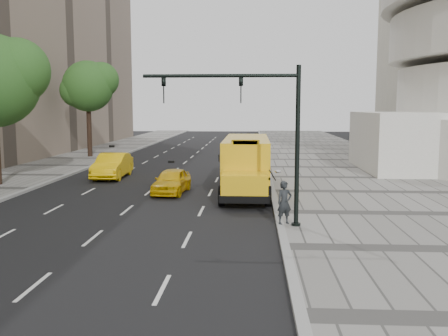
# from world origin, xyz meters

# --- Properties ---
(ground) EXTENTS (140.00, 140.00, 0.00)m
(ground) POSITION_xyz_m (0.00, 0.00, 0.00)
(ground) COLOR black
(ground) RESTS_ON ground
(sidewalk_museum) EXTENTS (12.00, 140.00, 0.15)m
(sidewalk_museum) POSITION_xyz_m (12.00, 0.00, 0.07)
(sidewalk_museum) COLOR gray
(sidewalk_museum) RESTS_ON ground
(curb_museum) EXTENTS (0.30, 140.00, 0.15)m
(curb_museum) POSITION_xyz_m (6.00, 0.00, 0.07)
(curb_museum) COLOR gray
(curb_museum) RESTS_ON ground
(curb_far) EXTENTS (0.30, 140.00, 0.15)m
(curb_far) POSITION_xyz_m (-8.00, 0.00, 0.07)
(curb_far) COLOR gray
(curb_far) RESTS_ON ground
(tree_c) EXTENTS (5.30, 4.71, 9.06)m
(tree_c) POSITION_xyz_m (-10.41, 18.43, 6.73)
(tree_c) COLOR black
(tree_c) RESTS_ON ground
(school_bus) EXTENTS (2.96, 11.56, 3.19)m
(school_bus) POSITION_xyz_m (4.50, 1.18, 1.76)
(school_bus) COLOR gold
(school_bus) RESTS_ON ground
(taxi_near) EXTENTS (1.95, 4.17, 1.38)m
(taxi_near) POSITION_xyz_m (0.35, -0.31, 0.69)
(taxi_near) COLOR #E2B008
(taxi_near) RESTS_ON ground
(taxi_far) EXTENTS (1.88, 5.11, 1.67)m
(taxi_far) POSITION_xyz_m (-4.64, 5.43, 0.84)
(taxi_far) COLOR #E2B008
(taxi_far) RESTS_ON ground
(pedestrian) EXTENTS (0.75, 0.64, 1.74)m
(pedestrian) POSITION_xyz_m (6.15, -7.95, 1.02)
(pedestrian) COLOR #212527
(pedestrian) RESTS_ON sidewalk_museum
(traffic_signal) EXTENTS (6.18, 0.36, 6.40)m
(traffic_signal) POSITION_xyz_m (5.19, -8.21, 4.09)
(traffic_signal) COLOR black
(traffic_signal) RESTS_ON ground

